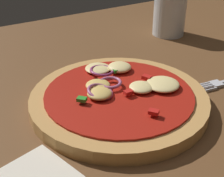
{
  "coord_description": "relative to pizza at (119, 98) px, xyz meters",
  "views": [
    {
      "loc": [
        -0.28,
        -0.32,
        0.3
      ],
      "look_at": [
        -0.06,
        0.06,
        0.05
      ],
      "focal_mm": 53.28,
      "sensor_mm": 36.0,
      "label": 1
    }
  ],
  "objects": [
    {
      "name": "dining_table",
      "position": [
        0.05,
        -0.04,
        -0.03
      ],
      "size": [
        1.22,
        0.97,
        0.03
      ],
      "color": "brown",
      "rests_on": "ground"
    },
    {
      "name": "beer_glass",
      "position": [
        0.26,
        0.2,
        0.04
      ],
      "size": [
        0.07,
        0.07,
        0.11
      ],
      "color": "silver",
      "rests_on": "dining_table"
    },
    {
      "name": "pizza",
      "position": [
        0.0,
        0.0,
        0.0
      ],
      "size": [
        0.26,
        0.26,
        0.04
      ],
      "color": "tan",
      "rests_on": "dining_table"
    }
  ]
}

